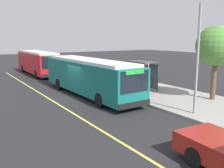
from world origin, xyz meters
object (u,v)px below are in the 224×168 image
at_px(route_sign_post, 147,75).
at_px(transit_bus_second, 38,62).
at_px(transit_bus_main, 89,76).
at_px(waiting_bench, 143,84).
at_px(pedestrian_commuter, 123,80).

bearing_deg(route_sign_post, transit_bus_second, -172.15).
bearing_deg(route_sign_post, transit_bus_main, -148.68).
relative_size(transit_bus_main, waiting_bench, 7.49).
height_order(transit_bus_main, transit_bus_second, same).
height_order(transit_bus_main, waiting_bench, transit_bus_main).
relative_size(transit_bus_main, route_sign_post, 4.28).
relative_size(transit_bus_main, pedestrian_commuter, 7.09).
relative_size(route_sign_post, pedestrian_commuter, 1.66).
bearing_deg(transit_bus_main, pedestrian_commuter, 70.24).
bearing_deg(transit_bus_main, waiting_bench, 74.51).
xyz_separation_m(transit_bus_main, waiting_bench, (1.28, 4.63, -0.98)).
distance_m(transit_bus_second, pedestrian_commuter, 15.33).
relative_size(transit_bus_second, pedestrian_commuter, 6.40).
height_order(transit_bus_main, route_sign_post, same).
height_order(waiting_bench, pedestrian_commuter, pedestrian_commuter).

